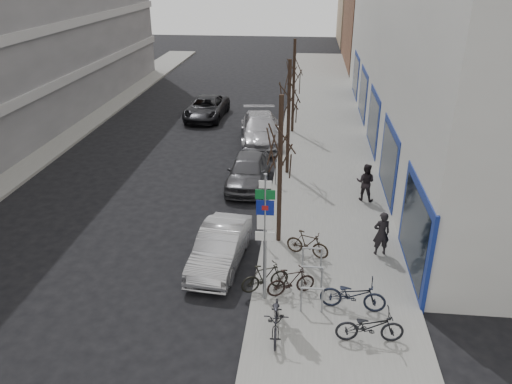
% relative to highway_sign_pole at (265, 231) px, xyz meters
% --- Properties ---
extents(ground, '(120.00, 120.00, 0.00)m').
position_rel_highway_sign_pole_xyz_m(ground, '(-2.40, 0.01, -2.46)').
color(ground, black).
rests_on(ground, ground).
extents(sidewalk_east, '(5.00, 70.00, 0.15)m').
position_rel_highway_sign_pole_xyz_m(sidewalk_east, '(2.10, 10.01, -2.38)').
color(sidewalk_east, slate).
rests_on(sidewalk_east, ground).
extents(sidewalk_west, '(3.00, 70.00, 0.15)m').
position_rel_highway_sign_pole_xyz_m(sidewalk_west, '(-13.40, 10.01, -2.38)').
color(sidewalk_west, slate).
rests_on(sidewalk_west, ground).
extents(brick_building_far, '(12.00, 14.00, 8.00)m').
position_rel_highway_sign_pole_xyz_m(brick_building_far, '(10.60, 40.01, 1.54)').
color(brick_building_far, brown).
rests_on(brick_building_far, ground).
extents(tan_building_far, '(13.00, 12.00, 9.00)m').
position_rel_highway_sign_pole_xyz_m(tan_building_far, '(11.10, 55.01, 2.04)').
color(tan_building_far, '#937A5B').
rests_on(tan_building_far, ground).
extents(highway_sign_pole, '(0.55, 0.10, 4.20)m').
position_rel_highway_sign_pole_xyz_m(highway_sign_pole, '(0.00, 0.00, 0.00)').
color(highway_sign_pole, gray).
rests_on(highway_sign_pole, ground).
extents(bike_rack, '(0.66, 2.26, 0.83)m').
position_rel_highway_sign_pole_xyz_m(bike_rack, '(1.40, 0.61, -1.80)').
color(bike_rack, gray).
rests_on(bike_rack, sidewalk_east).
extents(tree_near, '(1.80, 1.80, 5.50)m').
position_rel_highway_sign_pole_xyz_m(tree_near, '(0.20, 3.51, 1.65)').
color(tree_near, black).
rests_on(tree_near, ground).
extents(tree_mid, '(1.80, 1.80, 5.50)m').
position_rel_highway_sign_pole_xyz_m(tree_mid, '(0.20, 10.01, 1.65)').
color(tree_mid, black).
rests_on(tree_mid, ground).
extents(tree_far, '(1.80, 1.80, 5.50)m').
position_rel_highway_sign_pole_xyz_m(tree_far, '(0.20, 16.51, 1.65)').
color(tree_far, black).
rests_on(tree_far, ground).
extents(meter_front, '(0.10, 0.08, 1.27)m').
position_rel_highway_sign_pole_xyz_m(meter_front, '(-0.25, 3.01, -1.54)').
color(meter_front, gray).
rests_on(meter_front, sidewalk_east).
extents(meter_mid, '(0.10, 0.08, 1.27)m').
position_rel_highway_sign_pole_xyz_m(meter_mid, '(-0.25, 8.51, -1.54)').
color(meter_mid, gray).
rests_on(meter_mid, sidewalk_east).
extents(meter_back, '(0.10, 0.08, 1.27)m').
position_rel_highway_sign_pole_xyz_m(meter_back, '(-0.25, 14.01, -1.54)').
color(meter_back, gray).
rests_on(meter_back, sidewalk_east).
extents(bike_near_left, '(0.63, 1.86, 1.12)m').
position_rel_highway_sign_pole_xyz_m(bike_near_left, '(0.46, -1.51, -1.75)').
color(bike_near_left, black).
rests_on(bike_near_left, sidewalk_east).
extents(bike_near_right, '(1.60, 1.00, 0.93)m').
position_rel_highway_sign_pole_xyz_m(bike_near_right, '(0.78, 0.29, -1.84)').
color(bike_near_right, black).
rests_on(bike_near_right, sidewalk_east).
extents(bike_mid_curb, '(1.94, 0.76, 1.16)m').
position_rel_highway_sign_pole_xyz_m(bike_mid_curb, '(2.58, -0.23, -1.73)').
color(bike_mid_curb, black).
rests_on(bike_mid_curb, sidewalk_east).
extents(bike_mid_inner, '(1.61, 1.08, 0.95)m').
position_rel_highway_sign_pole_xyz_m(bike_mid_inner, '(-0.02, 0.42, -1.84)').
color(bike_mid_inner, black).
rests_on(bike_mid_inner, sidewalk_east).
extents(bike_far_curb, '(1.85, 0.69, 1.11)m').
position_rel_highway_sign_pole_xyz_m(bike_far_curb, '(2.93, -1.55, -1.75)').
color(bike_far_curb, black).
rests_on(bike_far_curb, sidewalk_east).
extents(bike_far_inner, '(1.61, 0.98, 0.94)m').
position_rel_highway_sign_pole_xyz_m(bike_far_inner, '(1.25, 2.56, -1.84)').
color(bike_far_inner, black).
rests_on(bike_far_inner, sidewalk_east).
extents(parked_car_front, '(1.76, 4.12, 1.32)m').
position_rel_highway_sign_pole_xyz_m(parked_car_front, '(-1.67, 1.94, -1.80)').
color(parked_car_front, '#B2B2B7').
rests_on(parked_car_front, ground).
extents(parked_car_mid, '(1.82, 4.32, 1.46)m').
position_rel_highway_sign_pole_xyz_m(parked_car_mid, '(-1.52, 8.62, -1.73)').
color(parked_car_mid, '#46454A').
rests_on(parked_car_mid, ground).
extents(parked_car_back, '(2.92, 5.68, 1.58)m').
position_rel_highway_sign_pole_xyz_m(parked_car_back, '(-1.52, 14.60, -1.67)').
color(parked_car_back, '#A6A5AA').
rests_on(parked_car_back, ground).
extents(lane_car, '(2.51, 5.05, 1.38)m').
position_rel_highway_sign_pole_xyz_m(lane_car, '(-5.53, 19.19, -1.77)').
color(lane_car, black).
rests_on(lane_car, ground).
extents(pedestrian_near, '(0.65, 0.49, 1.61)m').
position_rel_highway_sign_pole_xyz_m(pedestrian_near, '(3.74, 2.93, -1.50)').
color(pedestrian_near, black).
rests_on(pedestrian_near, sidewalk_east).
extents(pedestrian_far, '(0.70, 0.57, 1.64)m').
position_rel_highway_sign_pole_xyz_m(pedestrian_far, '(3.60, 7.28, -1.49)').
color(pedestrian_far, black).
rests_on(pedestrian_far, sidewalk_east).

